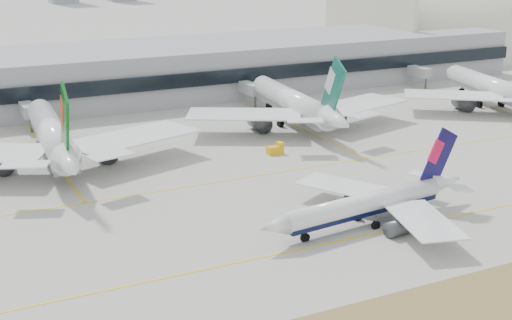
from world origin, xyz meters
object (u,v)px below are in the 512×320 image
widebody_eva (53,138)px  hangar (455,55)px  widebody_china_air (494,89)px  terminal (96,75)px  taxiing_airliner (371,204)px  widebody_cathay (295,104)px

widebody_eva → hangar: size_ratio=0.68×
widebody_china_air → terminal: size_ratio=0.20×
widebody_eva → hangar: (178.87, 79.33, -5.74)m
terminal → hangar: hangar is taller
taxiing_airliner → widebody_cathay: 66.07m
widebody_eva → terminal: size_ratio=0.22×
widebody_eva → widebody_china_air: (122.15, -0.36, -0.45)m
taxiing_airliner → widebody_cathay: (20.93, 62.63, 2.20)m
widebody_eva → hangar: 195.75m
widebody_eva → widebody_china_air: widebody_eva is taller
taxiing_airliner → hangar: size_ratio=0.48×
widebody_eva → terminal: 63.99m
hangar → widebody_china_air: bearing=-125.4°
widebody_eva → widebody_cathay: (61.53, 5.89, -0.16)m
terminal → widebody_eva: bearing=-112.3°
widebody_eva → widebody_cathay: widebody_eva is taller
widebody_cathay → hangar: bearing=-51.8°
widebody_cathay → widebody_china_air: size_ratio=1.08×
terminal → hangar: size_ratio=3.08×
widebody_eva → widebody_cathay: bearing=-80.5°
widebody_china_air → terminal: widebody_china_air is taller
taxiing_airliner → widebody_china_air: bearing=-151.8°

